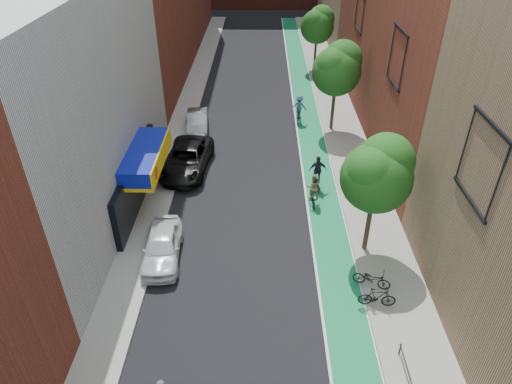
{
  "coord_description": "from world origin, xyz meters",
  "views": [
    {
      "loc": [
        0.31,
        -7.91,
        15.53
      ],
      "look_at": [
        0.0,
        13.04,
        1.5
      ],
      "focal_mm": 32.0,
      "sensor_mm": 36.0,
      "label": 1
    }
  ],
  "objects_px": {
    "parked_car_white": "(162,246)",
    "cyclist_lane_near": "(313,192)",
    "parked_car_black": "(187,159)",
    "parked_car_silver": "(197,122)",
    "cyclist_lane_far": "(299,110)",
    "cyclist_lane_mid": "(317,175)"
  },
  "relations": [
    {
      "from": "parked_car_white",
      "to": "cyclist_lane_near",
      "type": "distance_m",
      "value": 9.25
    },
    {
      "from": "parked_car_white",
      "to": "parked_car_black",
      "type": "distance_m",
      "value": 8.59
    },
    {
      "from": "parked_car_silver",
      "to": "cyclist_lane_far",
      "type": "height_order",
      "value": "cyclist_lane_far"
    },
    {
      "from": "parked_car_black",
      "to": "cyclist_lane_mid",
      "type": "xyz_separation_m",
      "value": [
        8.31,
        -2.03,
        0.06
      ]
    },
    {
      "from": "parked_car_black",
      "to": "cyclist_lane_near",
      "type": "xyz_separation_m",
      "value": [
        7.87,
        -3.76,
        -0.0
      ]
    },
    {
      "from": "parked_car_white",
      "to": "parked_car_black",
      "type": "xyz_separation_m",
      "value": [
        0.02,
        8.59,
        0.07
      ]
    },
    {
      "from": "cyclist_lane_mid",
      "to": "parked_car_white",
      "type": "bearing_deg",
      "value": 35.4
    },
    {
      "from": "parked_car_silver",
      "to": "cyclist_lane_far",
      "type": "bearing_deg",
      "value": 6.54
    },
    {
      "from": "parked_car_white",
      "to": "parked_car_black",
      "type": "bearing_deg",
      "value": 85.95
    },
    {
      "from": "parked_car_white",
      "to": "cyclist_lane_near",
      "type": "relative_size",
      "value": 2.26
    },
    {
      "from": "parked_car_white",
      "to": "parked_car_silver",
      "type": "height_order",
      "value": "parked_car_white"
    },
    {
      "from": "cyclist_lane_mid",
      "to": "cyclist_lane_far",
      "type": "bearing_deg",
      "value": -89.68
    },
    {
      "from": "cyclist_lane_mid",
      "to": "cyclist_lane_far",
      "type": "height_order",
      "value": "cyclist_lane_far"
    },
    {
      "from": "parked_car_black",
      "to": "parked_car_white",
      "type": "bearing_deg",
      "value": -84.92
    },
    {
      "from": "parked_car_white",
      "to": "cyclist_lane_near",
      "type": "xyz_separation_m",
      "value": [
        7.89,
        4.83,
        0.06
      ]
    },
    {
      "from": "parked_car_silver",
      "to": "cyclist_lane_mid",
      "type": "bearing_deg",
      "value": -49.24
    },
    {
      "from": "parked_car_black",
      "to": "cyclist_lane_far",
      "type": "height_order",
      "value": "cyclist_lane_far"
    },
    {
      "from": "parked_car_black",
      "to": "cyclist_lane_near",
      "type": "height_order",
      "value": "cyclist_lane_near"
    },
    {
      "from": "parked_car_white",
      "to": "cyclist_lane_far",
      "type": "height_order",
      "value": "cyclist_lane_far"
    },
    {
      "from": "parked_car_white",
      "to": "cyclist_lane_far",
      "type": "relative_size",
      "value": 2.01
    },
    {
      "from": "parked_car_silver",
      "to": "cyclist_lane_mid",
      "type": "distance_m",
      "value": 11.48
    },
    {
      "from": "parked_car_black",
      "to": "parked_car_silver",
      "type": "relative_size",
      "value": 1.38
    }
  ]
}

